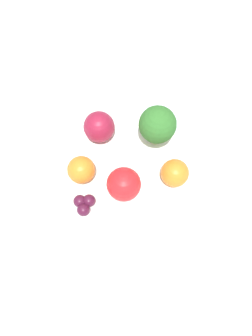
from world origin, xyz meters
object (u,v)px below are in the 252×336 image
(bowl, at_px, (126,175))
(apple_red, at_px, (124,184))
(grape_cluster, at_px, (84,204))
(orange_front, at_px, (81,170))
(orange_back, at_px, (175,173))
(apple_green, at_px, (102,126))
(broccoli, at_px, (157,125))

(bowl, xyz_separation_m, apple_red, (-0.02, -0.03, 0.04))
(grape_cluster, bearing_deg, orange_front, 63.12)
(grape_cluster, bearing_deg, orange_back, -15.00)
(bowl, height_order, apple_red, apple_red)
(orange_back, height_order, grape_cluster, orange_back)
(orange_back, bearing_deg, bowl, 136.39)
(apple_green, relative_size, orange_back, 1.17)
(broccoli, height_order, grape_cluster, broccoli)
(apple_green, bearing_deg, apple_red, -103.77)
(bowl, bearing_deg, orange_back, -43.61)
(broccoli, bearing_deg, orange_front, 175.54)
(bowl, xyz_separation_m, orange_front, (-0.06, 0.03, 0.04))
(bowl, xyz_separation_m, grape_cluster, (-0.08, -0.01, 0.03))
(broccoli, distance_m, orange_back, 0.08)
(broccoli, relative_size, apple_red, 1.50)
(bowl, distance_m, apple_green, 0.09)
(orange_back, relative_size, grape_cluster, 1.27)
(apple_red, relative_size, orange_front, 1.20)
(broccoli, height_order, orange_back, broccoli)
(apple_red, xyz_separation_m, grape_cluster, (-0.06, 0.01, -0.02))
(apple_green, xyz_separation_m, orange_front, (-0.06, -0.05, -0.00))
(broccoli, bearing_deg, bowl, -164.07)
(apple_red, bearing_deg, bowl, 51.13)
(apple_green, distance_m, orange_back, 0.13)
(bowl, xyz_separation_m, orange_back, (0.05, -0.05, 0.04))
(broccoli, xyz_separation_m, grape_cluster, (-0.15, -0.03, -0.04))
(orange_front, height_order, orange_back, same)
(apple_green, bearing_deg, grape_cluster, -133.61)
(broccoli, relative_size, orange_front, 1.80)
(orange_front, bearing_deg, bowl, -26.50)
(broccoli, relative_size, orange_back, 1.79)
(apple_red, height_order, orange_front, apple_red)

